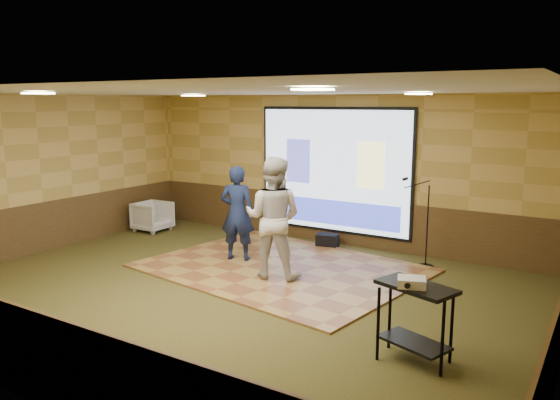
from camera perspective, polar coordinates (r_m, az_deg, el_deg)
The scene contains 18 objects.
ground at distance 8.46m, azimuth -5.15°, elevation -9.53°, with size 9.00×9.00×0.00m, color #2F3819.
room_shell at distance 8.00m, azimuth -5.38°, elevation 4.75°, with size 9.04×7.04×3.02m.
wainscot_back at distance 11.19m, azimuth 5.62°, elevation -2.10°, with size 9.00×0.04×0.95m, color #432C16.
wainscot_front at distance 6.09m, azimuth -25.98°, elevation -13.81°, with size 9.00×0.04×0.95m, color #432C16.
wainscot_left at distance 11.51m, azimuth -23.31°, elevation -2.55°, with size 0.04×7.00×0.95m, color #432C16.
projector_screen at distance 10.98m, azimuth 5.61°, elevation 2.96°, with size 3.32×0.06×2.52m.
downlight_nw at distance 10.75m, azimuth -9.05°, elevation 10.72°, with size 0.32×0.32×0.02m, color #FFEFBF.
downlight_ne at distance 8.55m, azimuth 14.28°, elevation 10.71°, with size 0.32×0.32×0.02m, color #FFEFBF.
downlight_sw at distance 8.53m, azimuth -23.95°, elevation 10.16°, with size 0.32×0.32×0.02m, color #FFEFBF.
downlight_se at distance 5.50m, azimuth 3.45°, elevation 11.46°, with size 0.32×0.32×0.02m, color #FFEFBF.
dance_floor at distance 9.53m, azimuth 0.15°, elevation -7.09°, with size 4.47×3.41×0.03m, color olive.
player_left at distance 9.81m, azimuth -4.47°, elevation -1.36°, with size 0.63×0.41×1.71m, color #152044.
player_right at distance 8.77m, azimuth -0.73°, elevation -1.87°, with size 0.96×0.74×1.97m, color beige.
av_table at distance 6.27m, azimuth 13.97°, elevation -11.03°, with size 0.85×0.45×0.89m.
projector at distance 6.09m, azimuth 13.59°, elevation -8.35°, with size 0.30×0.25×0.10m, color silver.
mic_stand at distance 9.90m, azimuth 14.76°, elevation -3.90°, with size 0.61×0.25×1.56m.
banquet_chair at distance 12.52m, azimuth -13.17°, elevation -1.68°, with size 0.71×0.73×0.66m, color gray.
duffel_bag at distance 10.93m, azimuth 4.97°, elevation -4.24°, with size 0.42×0.28×0.26m, color black.
Camera 1 is at (4.83, -6.33, 2.85)m, focal length 35.00 mm.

